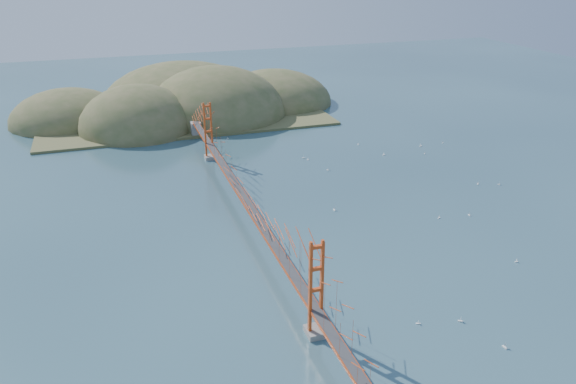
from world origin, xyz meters
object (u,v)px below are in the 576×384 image
object	(u,v)px
bridge	(245,179)
sailboat_0	(334,209)
sailboat_2	(516,261)
sailboat_1	(328,170)

from	to	relation	value
bridge	sailboat_0	distance (m)	16.11
bridge	sailboat_2	bearing A→B (deg)	-37.40
bridge	sailboat_1	distance (m)	26.81
bridge	sailboat_2	xyz separation A→B (m)	(31.70, -24.24, -6.87)
sailboat_1	sailboat_2	bearing A→B (deg)	-74.26
sailboat_2	bridge	bearing A→B (deg)	142.60
sailboat_0	sailboat_2	bearing A→B (deg)	-53.47
sailboat_2	sailboat_1	bearing A→B (deg)	105.74
sailboat_0	sailboat_1	size ratio (longest dim) A/B	1.00
bridge	sailboat_1	bearing A→B (deg)	38.29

